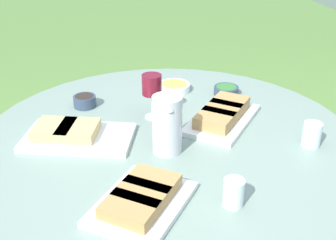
{
  "coord_description": "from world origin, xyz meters",
  "views": [
    {
      "loc": [
        1.37,
        -0.27,
        1.55
      ],
      "look_at": [
        0.0,
        0.0,
        0.84
      ],
      "focal_mm": 45.0,
      "sensor_mm": 36.0,
      "label": 1
    }
  ],
  "objects": [
    {
      "name": "dining_table",
      "position": [
        0.0,
        0.0,
        0.69
      ],
      "size": [
        1.43,
        1.43,
        0.78
      ],
      "color": "#4C4C51",
      "rests_on": "ground_plane"
    },
    {
      "name": "water_pitcher",
      "position": [
        0.12,
        -0.03,
        0.88
      ],
      "size": [
        0.11,
        0.1,
        0.21
      ],
      "color": "silver",
      "rests_on": "dining_table"
    },
    {
      "name": "wine_glass",
      "position": [
        -0.15,
        -0.03,
        0.91
      ],
      "size": [
        0.08,
        0.08,
        0.18
      ],
      "color": "silver",
      "rests_on": "dining_table"
    },
    {
      "name": "platter_bread_main",
      "position": [
        -0.06,
        0.23,
        0.81
      ],
      "size": [
        0.41,
        0.39,
        0.07
      ],
      "color": "white",
      "rests_on": "dining_table"
    },
    {
      "name": "platter_charcuterie",
      "position": [
        -0.03,
        -0.35,
        0.8
      ],
      "size": [
        0.33,
        0.44,
        0.06
      ],
      "color": "white",
      "rests_on": "dining_table"
    },
    {
      "name": "platter_sandwich_side",
      "position": [
        0.41,
        -0.16,
        0.8
      ],
      "size": [
        0.38,
        0.36,
        0.06
      ],
      "color": "white",
      "rests_on": "dining_table"
    },
    {
      "name": "bowl_fries",
      "position": [
        -0.4,
        0.11,
        0.8
      ],
      "size": [
        0.14,
        0.14,
        0.04
      ],
      "color": "white",
      "rests_on": "dining_table"
    },
    {
      "name": "bowl_salad",
      "position": [
        -0.31,
        0.33,
        0.8
      ],
      "size": [
        0.11,
        0.11,
        0.04
      ],
      "color": "#334256",
      "rests_on": "dining_table"
    },
    {
      "name": "bowl_olives",
      "position": [
        -0.31,
        -0.3,
        0.8
      ],
      "size": [
        0.09,
        0.09,
        0.05
      ],
      "color": "#334256",
      "rests_on": "dining_table"
    },
    {
      "name": "cup_water_near",
      "position": [
        0.45,
        0.1,
        0.82
      ],
      "size": [
        0.06,
        0.06,
        0.09
      ],
      "color": "silver",
      "rests_on": "dining_table"
    },
    {
      "name": "cup_water_far",
      "position": [
        0.18,
        0.49,
        0.82
      ],
      "size": [
        0.07,
        0.07,
        0.09
      ],
      "color": "silver",
      "rests_on": "dining_table"
    }
  ]
}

